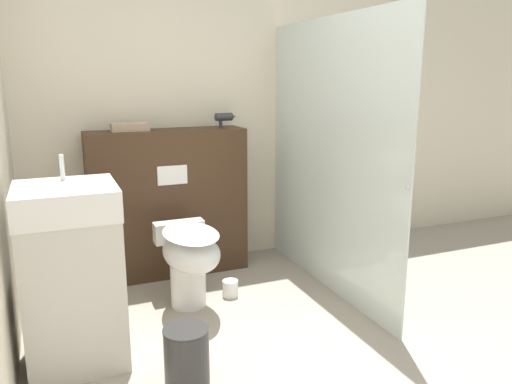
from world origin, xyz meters
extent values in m
plane|color=#9E9384|center=(0.00, 0.00, 0.00)|extent=(12.00, 12.00, 0.00)
cube|color=beige|center=(0.00, 1.97, 1.25)|extent=(8.00, 0.06, 2.50)
cube|color=#3D2819|center=(-0.33, 1.75, 0.56)|extent=(1.18, 0.31, 1.13)
cube|color=white|center=(-0.33, 1.59, 0.81)|extent=(0.22, 0.01, 0.14)
cube|color=silver|center=(0.67, 1.06, 0.96)|extent=(0.01, 1.77, 1.91)
sphere|color=#B2B2B7|center=(0.67, 0.21, 0.92)|extent=(0.04, 0.04, 0.04)
cylinder|color=white|center=(-0.35, 1.12, 0.19)|extent=(0.24, 0.24, 0.39)
ellipsoid|color=white|center=(-0.35, 1.03, 0.41)|extent=(0.35, 0.56, 0.23)
ellipsoid|color=white|center=(-0.35, 1.03, 0.54)|extent=(0.35, 0.55, 0.02)
cube|color=white|center=(-0.35, 1.33, 0.46)|extent=(0.35, 0.11, 0.14)
cube|color=beige|center=(-1.09, 0.70, 0.41)|extent=(0.49, 0.49, 0.82)
cube|color=white|center=(-1.09, 0.70, 0.90)|extent=(0.50, 0.50, 0.16)
cylinder|color=silver|center=(-1.09, 0.84, 1.04)|extent=(0.02, 0.02, 0.14)
cylinder|color=#2D2D33|center=(0.13, 1.74, 1.21)|extent=(0.13, 0.06, 0.06)
cone|color=#2D2D33|center=(0.21, 1.74, 1.21)|extent=(0.03, 0.05, 0.05)
cylinder|color=#2D2D33|center=(0.10, 1.74, 1.17)|extent=(0.03, 0.03, 0.08)
cube|color=tan|center=(-0.59, 1.77, 1.16)|extent=(0.27, 0.13, 0.06)
cylinder|color=white|center=(-0.05, 1.14, 0.06)|extent=(0.11, 0.11, 0.12)
cylinder|color=#2D2D2D|center=(-0.60, 0.26, 0.14)|extent=(0.23, 0.23, 0.29)
cylinder|color=#2D2D2D|center=(-0.60, 0.26, 0.30)|extent=(0.23, 0.23, 0.01)
camera|label=1|loc=(-1.14, -1.94, 1.51)|focal=35.00mm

